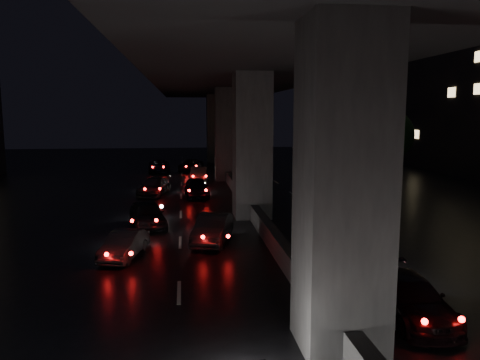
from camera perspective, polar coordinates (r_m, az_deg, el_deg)
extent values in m
plane|color=black|center=(21.79, 3.36, -7.28)|extent=(120.00, 120.00, 0.00)
cube|color=#353538|center=(11.46, 12.42, -0.97)|extent=(2.00, 2.00, 8.00)
cube|color=#353538|center=(26.01, 1.47, 4.18)|extent=(2.00, 2.00, 8.00)
cube|color=#353538|center=(40.89, -1.59, 5.60)|extent=(2.00, 2.00, 8.00)
cube|color=#353538|center=(55.83, -3.02, 6.25)|extent=(2.00, 2.00, 8.00)
cube|color=black|center=(26.12, 1.51, 14.64)|extent=(12.00, 80.00, 1.50)
cube|color=#353538|center=(26.10, -11.79, 17.25)|extent=(0.40, 80.00, 1.00)
cube|color=#353538|center=(27.73, 13.99, 16.63)|extent=(0.40, 80.00, 1.00)
cube|color=#353538|center=(26.49, 1.44, -3.55)|extent=(0.45, 70.00, 0.85)
cylinder|color=black|center=(36.12, 17.31, 0.77)|extent=(0.44, 0.44, 2.80)
sphere|color=black|center=(35.89, 17.50, 5.25)|extent=(3.80, 3.80, 3.80)
cylinder|color=black|center=(51.05, 9.98, 3.05)|extent=(0.44, 0.44, 2.80)
sphere|color=black|center=(50.89, 10.05, 6.22)|extent=(3.80, 3.80, 3.80)
cylinder|color=#2D2D33|center=(41.60, 14.74, 6.07)|extent=(0.18, 0.18, 9.00)
cube|color=#2D2D33|center=(41.31, 13.51, 12.21)|extent=(2.40, 0.10, 0.10)
sphere|color=orange|center=(40.93, 12.03, 12.02)|extent=(0.44, 0.44, 0.44)
imported|color=black|center=(14.53, 19.93, -13.32)|extent=(1.77, 4.08, 1.17)
imported|color=black|center=(19.57, -13.94, -7.68)|extent=(1.85, 3.39, 1.06)
imported|color=black|center=(21.25, -3.35, -5.94)|extent=(2.25, 4.00, 1.25)
imported|color=black|center=(24.42, -11.21, -4.12)|extent=(2.39, 4.19, 1.34)
imported|color=black|center=(34.04, -10.44, -0.79)|extent=(2.51, 4.40, 1.20)
imported|color=black|center=(32.71, -5.29, -0.93)|extent=(1.76, 3.97, 1.33)
imported|color=#524A47|center=(39.92, -5.04, 0.66)|extent=(1.60, 3.91, 1.26)
imported|color=black|center=(47.61, -6.01, 1.79)|extent=(2.87, 4.56, 1.17)
imported|color=black|center=(47.07, -9.83, 1.68)|extent=(2.32, 4.57, 1.24)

